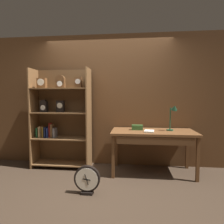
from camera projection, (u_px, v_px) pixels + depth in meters
ground_plane at (97, 193)px, 2.75m from camera, size 10.00×10.00×0.00m
back_wood_panel at (108, 100)px, 3.91m from camera, size 4.80×0.05×2.60m
bookshelf at (60, 118)px, 3.77m from camera, size 1.11×0.39×1.90m
workbench at (153, 135)px, 3.42m from camera, size 1.46×0.71×0.77m
desk_lamp at (173, 114)px, 3.41m from camera, size 0.18×0.18×0.48m
toolbox_small at (137, 127)px, 3.55m from camera, size 0.20×0.13×0.09m
open_repair_manual at (149, 131)px, 3.33m from camera, size 0.19×0.24×0.02m
round_clock_large at (87, 180)px, 2.71m from camera, size 0.37×0.11×0.41m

